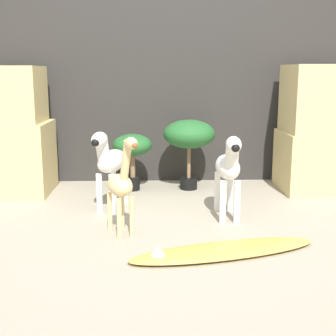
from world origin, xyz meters
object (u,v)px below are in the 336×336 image
at_px(zebra_left, 110,161).
at_px(giraffe_figurine, 122,184).
at_px(potted_palm_front, 189,136).
at_px(surfboard, 223,250).
at_px(zebra_right, 229,167).
at_px(potted_palm_back, 132,148).

relative_size(zebra_left, giraffe_figurine, 0.95).
bearing_deg(zebra_left, potted_palm_front, 44.45).
distance_m(giraffe_figurine, potted_palm_front, 1.27).
xyz_separation_m(zebra_left, surfboard, (0.70, -0.88, -0.34)).
bearing_deg(zebra_right, potted_palm_back, 129.67).
relative_size(zebra_right, zebra_left, 1.00).
height_order(zebra_left, potted_palm_front, same).
xyz_separation_m(potted_palm_front, surfboard, (0.08, -1.48, -0.44)).
xyz_separation_m(zebra_right, surfboard, (-0.12, -0.64, -0.34)).
distance_m(potted_palm_back, surfboard, 1.60).
bearing_deg(zebra_left, potted_palm_back, 76.68).
distance_m(giraffe_figurine, surfboard, 0.73).
xyz_separation_m(zebra_right, potted_palm_back, (-0.68, 0.83, 0.00)).
xyz_separation_m(giraffe_figurine, potted_palm_front, (0.50, 1.16, 0.13)).
height_order(potted_palm_back, surfboard, potted_palm_back).
distance_m(zebra_left, potted_palm_back, 0.60).
relative_size(zebra_right, potted_palm_front, 1.00).
bearing_deg(giraffe_figurine, zebra_right, 23.83).
bearing_deg(surfboard, potted_palm_front, 93.07).
bearing_deg(giraffe_figurine, surfboard, -29.25).
relative_size(giraffe_figurine, potted_palm_back, 1.31).
height_order(zebra_left, potted_palm_back, zebra_left).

